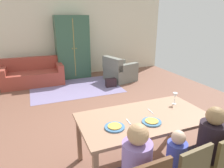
% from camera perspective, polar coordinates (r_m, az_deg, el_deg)
% --- Properties ---
extents(ground_plane, '(7.23, 6.27, 0.02)m').
position_cam_1_polar(ground_plane, '(4.79, -3.60, -6.87)').
color(ground_plane, brown).
extents(back_wall, '(7.23, 0.10, 2.70)m').
position_cam_1_polar(back_wall, '(7.45, -11.88, 12.87)').
color(back_wall, beige).
rests_on(back_wall, ground_plane).
extents(dining_table, '(1.79, 0.93, 0.76)m').
position_cam_1_polar(dining_table, '(2.84, 9.12, -10.36)').
color(dining_table, '#A3775C').
rests_on(dining_table, ground_plane).
extents(plate_near_man, '(0.25, 0.25, 0.02)m').
position_cam_1_polar(plate_near_man, '(2.51, 0.75, -12.18)').
color(plate_near_man, teal).
rests_on(plate_near_man, dining_table).
extents(pizza_near_man, '(0.17, 0.17, 0.01)m').
position_cam_1_polar(pizza_near_man, '(2.50, 0.75, -11.89)').
color(pizza_near_man, gold).
rests_on(pizza_near_man, plate_near_man).
extents(plate_near_child, '(0.25, 0.25, 0.02)m').
position_cam_1_polar(plate_near_child, '(2.67, 11.22, -10.54)').
color(plate_near_child, teal).
rests_on(plate_near_child, dining_table).
extents(pizza_near_child, '(0.17, 0.17, 0.01)m').
position_cam_1_polar(pizza_near_child, '(2.66, 11.24, -10.25)').
color(pizza_near_child, gold).
rests_on(pizza_near_child, plate_near_child).
extents(wine_glass, '(0.07, 0.07, 0.19)m').
position_cam_1_polar(wine_glass, '(3.23, 17.51, -3.30)').
color(wine_glass, silver).
rests_on(wine_glass, dining_table).
extents(fork, '(0.03, 0.15, 0.01)m').
position_cam_1_polar(fork, '(2.65, 4.69, -10.60)').
color(fork, silver).
rests_on(fork, dining_table).
extents(knife, '(0.03, 0.17, 0.01)m').
position_cam_1_polar(knife, '(2.95, 10.90, -7.60)').
color(knife, silver).
rests_on(knife, dining_table).
extents(person_child, '(0.22, 0.30, 0.92)m').
position_cam_1_polar(person_child, '(2.55, 16.87, -21.85)').
color(person_child, '#383D50').
rests_on(person_child, ground_plane).
extents(dining_chair_woman, '(0.44, 0.44, 0.87)m').
position_cam_1_polar(dining_chair_woman, '(2.72, 28.08, -18.91)').
color(dining_chair_woman, brown).
rests_on(dining_chair_woman, ground_plane).
extents(person_woman, '(0.30, 0.41, 1.11)m').
position_cam_1_polar(person_woman, '(2.79, 25.26, -16.88)').
color(person_woman, '#363442').
rests_on(person_woman, ground_plane).
extents(area_rug, '(2.60, 1.80, 0.01)m').
position_cam_1_polar(area_rug, '(6.17, -10.31, -1.04)').
color(area_rug, gray).
rests_on(area_rug, ground_plane).
extents(couch, '(1.82, 0.86, 0.82)m').
position_cam_1_polar(couch, '(6.80, -21.54, 2.42)').
color(couch, '#9C3E32').
rests_on(couch, ground_plane).
extents(armchair, '(1.05, 1.04, 0.82)m').
position_cam_1_polar(armchair, '(6.69, 2.08, 3.64)').
color(armchair, slate).
rests_on(armchair, ground_plane).
extents(armoire, '(1.10, 0.59, 2.10)m').
position_cam_1_polar(armoire, '(7.11, -11.18, 10.21)').
color(armoire, '#335842').
rests_on(armoire, ground_plane).
extents(handbag, '(0.32, 0.16, 0.26)m').
position_cam_1_polar(handbag, '(6.13, -0.34, 0.39)').
color(handbag, '#2D1D21').
rests_on(handbag, ground_plane).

